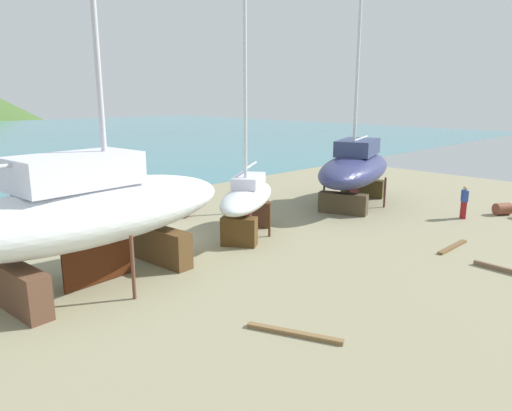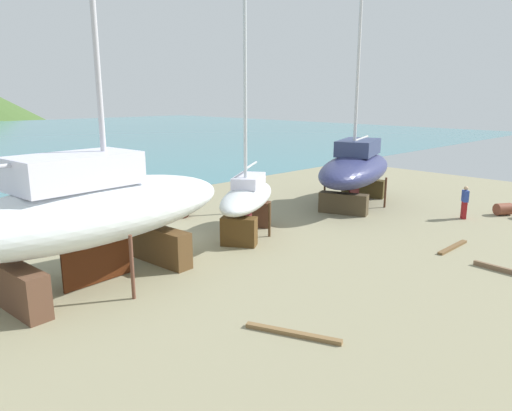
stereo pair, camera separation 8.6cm
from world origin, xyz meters
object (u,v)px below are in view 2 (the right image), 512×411
(sailboat_far_slipway, at_px, (355,168))
(barrel_by_slipway, at_px, (184,211))
(sailboat_small_center, at_px, (247,199))
(worker, at_px, (465,202))
(sailboat_mid_port, at_px, (92,210))
(barrel_rust_mid, at_px, (503,209))

(sailboat_far_slipway, height_order, barrel_by_slipway, sailboat_far_slipway)
(sailboat_small_center, xyz_separation_m, worker, (10.18, -5.73, -0.82))
(sailboat_small_center, bearing_deg, barrel_by_slipway, -122.21)
(worker, distance_m, barrel_by_slipway, 14.79)
(sailboat_far_slipway, relative_size, worker, 9.99)
(sailboat_mid_port, relative_size, sailboat_small_center, 1.60)
(sailboat_far_slipway, xyz_separation_m, sailboat_mid_port, (-16.49, -0.84, 0.42))
(sailboat_mid_port, relative_size, barrel_by_slipway, 20.64)
(sailboat_mid_port, xyz_separation_m, barrel_rust_mid, (20.14, -6.27, -2.27))
(worker, height_order, barrel_rust_mid, worker)
(sailboat_mid_port, distance_m, sailboat_small_center, 7.71)
(barrel_rust_mid, bearing_deg, barrel_by_slipway, 136.92)
(barrel_rust_mid, bearing_deg, sailboat_small_center, 151.10)
(sailboat_small_center, distance_m, barrel_rust_mid, 14.35)
(sailboat_small_center, height_order, barrel_rust_mid, sailboat_small_center)
(sailboat_far_slipway, relative_size, barrel_rust_mid, 20.41)
(sailboat_far_slipway, bearing_deg, worker, 81.83)
(sailboat_mid_port, xyz_separation_m, sailboat_small_center, (7.64, 0.63, -0.87))
(sailboat_far_slipway, relative_size, sailboat_small_center, 1.50)
(sailboat_mid_port, height_order, barrel_by_slipway, sailboat_mid_port)
(barrel_by_slipway, bearing_deg, sailboat_far_slipway, -27.59)
(sailboat_small_center, bearing_deg, sailboat_far_slipway, 147.87)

